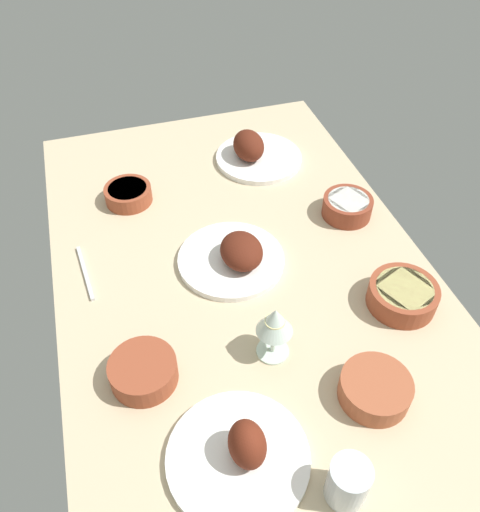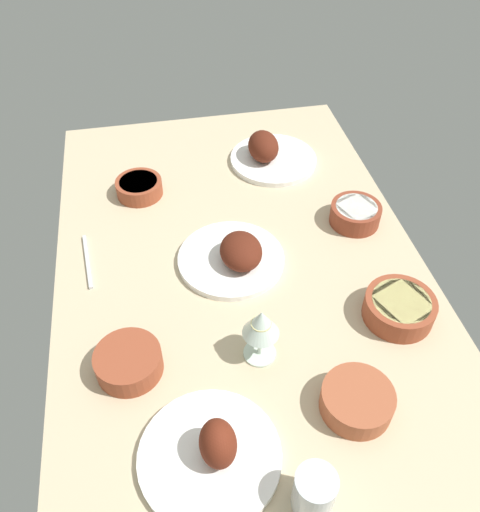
{
  "view_description": "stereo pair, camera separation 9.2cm",
  "coord_description": "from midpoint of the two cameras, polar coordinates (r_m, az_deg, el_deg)",
  "views": [
    {
      "loc": [
        86.05,
        -26.18,
        97.09
      ],
      "look_at": [
        0.0,
        0.0,
        6.0
      ],
      "focal_mm": 36.5,
      "sensor_mm": 36.0,
      "label": 1
    },
    {
      "loc": [
        88.28,
        -17.24,
        97.09
      ],
      "look_at": [
        0.0,
        0.0,
        6.0
      ],
      "focal_mm": 36.5,
      "sensor_mm": 36.0,
      "label": 2
    }
  ],
  "objects": [
    {
      "name": "bowl_cream",
      "position": [
        1.43,
        14.35,
        4.48
      ],
      "size": [
        13.31,
        13.31,
        5.4
      ],
      "color": "brown",
      "rests_on": "dining_table"
    },
    {
      "name": "fork_loose",
      "position": [
        1.33,
        -14.48,
        -0.61
      ],
      "size": [
        18.67,
        2.75,
        0.8
      ],
      "primitive_type": "cube",
      "rotation": [
        0.0,
        0.0,
        3.24
      ],
      "color": "silver",
      "rests_on": "dining_table"
    },
    {
      "name": "bowl_onions",
      "position": [
        1.5,
        -9.27,
        7.44
      ],
      "size": [
        12.97,
        12.97,
        4.55
      ],
      "color": "brown",
      "rests_on": "dining_table"
    },
    {
      "name": "bowl_soup",
      "position": [
        1.07,
        15.22,
        -15.1
      ],
      "size": [
        14.12,
        14.12,
        5.1
      ],
      "color": "#A35133",
      "rests_on": "dining_table"
    },
    {
      "name": "plate_near_viewer",
      "position": [
        1.27,
        1.67,
        -0.01
      ],
      "size": [
        26.45,
        26.45,
        8.47
      ],
      "color": "white",
      "rests_on": "dining_table"
    },
    {
      "name": "bowl_pasta",
      "position": [
        1.09,
        -9.74,
        -11.42
      ],
      "size": [
        13.8,
        13.8,
        5.2
      ],
      "color": "brown",
      "rests_on": "dining_table"
    },
    {
      "name": "water_tumbler",
      "position": [
        0.96,
        11.14,
        -24.14
      ],
      "size": [
        7.19,
        7.19,
        9.42
      ],
      "primitive_type": "cylinder",
      "color": "silver",
      "rests_on": "dining_table"
    },
    {
      "name": "wine_glass",
      "position": [
        1.04,
        4.87,
        -7.68
      ],
      "size": [
        7.6,
        7.6,
        14.0
      ],
      "color": "silver",
      "rests_on": "dining_table"
    },
    {
      "name": "plate_center_main",
      "position": [
        1.61,
        4.85,
        11.08
      ],
      "size": [
        26.21,
        26.21,
        9.7
      ],
      "color": "white",
      "rests_on": "dining_table"
    },
    {
      "name": "dining_table",
      "position": [
        1.31,
        2.02,
        -1.3
      ],
      "size": [
        140.0,
        90.0,
        4.0
      ],
      "primitive_type": "cube",
      "color": "#C6B28E",
      "rests_on": "ground"
    },
    {
      "name": "plate_far_side",
      "position": [
        0.99,
        -0.22,
        -20.82
      ],
      "size": [
        26.19,
        26.19,
        10.25
      ],
      "color": "white",
      "rests_on": "dining_table"
    },
    {
      "name": "bowl_potatoes",
      "position": [
        1.22,
        19.15,
        -5.44
      ],
      "size": [
        15.7,
        15.7,
        5.53
      ],
      "color": "brown",
      "rests_on": "dining_table"
    }
  ]
}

